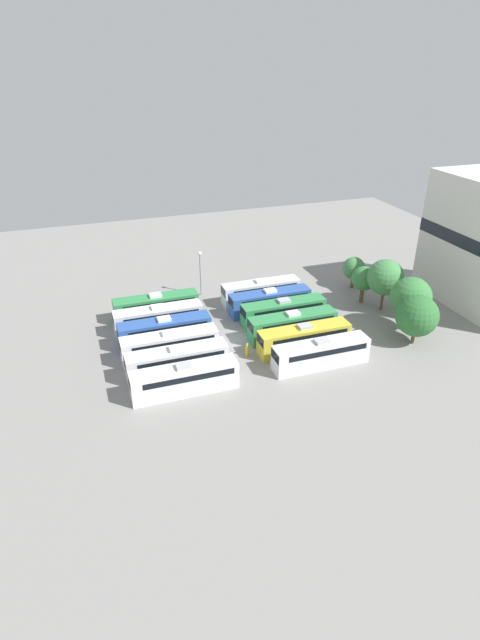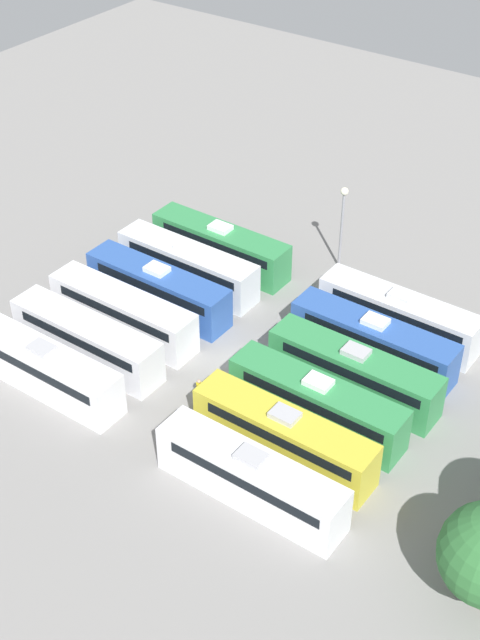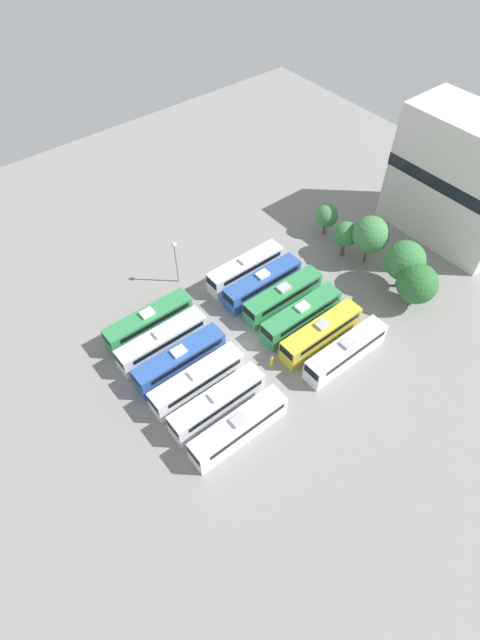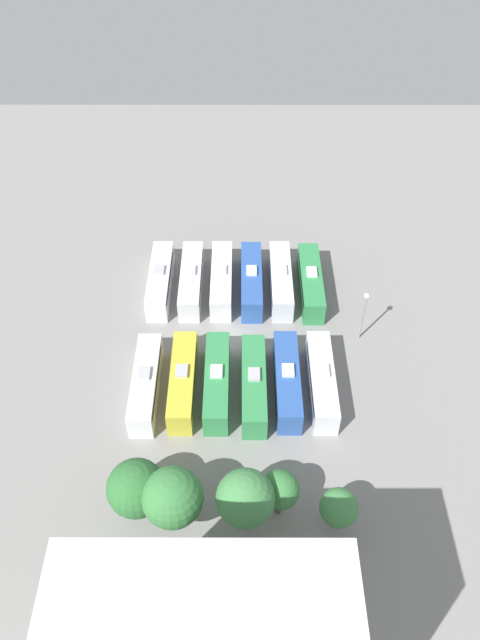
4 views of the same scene
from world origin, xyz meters
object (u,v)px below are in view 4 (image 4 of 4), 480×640
at_px(bus_0, 311,282).
at_px(bus_9, 217,381).
at_px(bus_3, 222,280).
at_px(tree_1, 280,490).
at_px(bus_2, 251,281).
at_px(tree_3, 173,498).
at_px(tree_2, 245,498).
at_px(tree_4, 136,488).
at_px(bus_7, 287,380).
at_px(bus_1, 281,280).
at_px(bus_10, 183,381).
at_px(bus_6, 322,381).
at_px(light_pole, 364,308).
at_px(bus_5, 160,280).
at_px(bus_4, 191,280).
at_px(worker_person, 196,337).
at_px(bus_11, 146,383).
at_px(bus_8, 254,384).
at_px(tree_0, 339,508).

height_order(bus_0, bus_9, same).
bearing_deg(bus_3, tree_1, 101.00).
height_order(bus_2, bus_3, same).
distance_m(bus_0, tree_3, 32.90).
distance_m(tree_2, tree_4, 9.40).
bearing_deg(bus_7, bus_0, -103.40).
height_order(bus_1, bus_7, same).
bearing_deg(tree_3, bus_10, -88.74).
xyz_separation_m(bus_6, light_pole, (-4.98, -7.54, 2.99)).
bearing_deg(bus_5, bus_4, 179.30).
bearing_deg(worker_person, bus_4, -83.65).
height_order(bus_5, bus_9, same).
relative_size(tree_1, tree_2, 0.74).
distance_m(bus_11, tree_1, 18.54).
bearing_deg(bus_6, tree_4, 38.03).
bearing_deg(bus_10, bus_1, -124.76).
bearing_deg(worker_person, light_pole, -177.78).
relative_size(bus_8, light_pole, 1.68).
xyz_separation_m(tree_1, tree_3, (8.91, 1.20, 0.89)).
xyz_separation_m(bus_8, bus_11, (11.00, -0.13, 0.00)).
relative_size(bus_0, tree_0, 2.31).
xyz_separation_m(bus_11, tree_3, (-4.06, 14.29, 2.90)).
distance_m(bus_7, bus_8, 3.47).
distance_m(tree_2, tree_3, 5.99).
distance_m(bus_7, bus_9, 7.19).
xyz_separation_m(bus_5, bus_11, (0.04, 15.72, 0.00)).
relative_size(bus_4, bus_9, 1.00).
bearing_deg(bus_4, bus_9, 102.74).
distance_m(bus_6, tree_0, 14.90).
bearing_deg(bus_5, light_pole, 161.14).
relative_size(bus_7, light_pole, 1.68).
bearing_deg(light_pole, bus_1, -42.76).
relative_size(bus_6, tree_0, 2.31).
distance_m(bus_6, bus_7, 3.52).
height_order(tree_0, tree_4, tree_4).
xyz_separation_m(bus_10, light_pole, (-19.18, -7.60, 2.99)).
height_order(bus_9, worker_person, bus_9).
bearing_deg(bus_5, bus_11, 89.84).
distance_m(bus_6, tree_4, 21.82).
height_order(bus_4, bus_10, same).
height_order(light_pole, tree_1, light_pole).
bearing_deg(worker_person, bus_10, 82.22).
distance_m(bus_6, tree_2, 17.13).
xyz_separation_m(bus_3, bus_5, (7.32, 0.02, 0.00)).
bearing_deg(bus_10, bus_3, -103.21).
height_order(bus_2, bus_7, same).
xyz_separation_m(bus_7, tree_2, (4.37, 14.90, 3.18)).
relative_size(bus_2, bus_10, 1.00).
distance_m(bus_5, worker_person, 9.74).
bearing_deg(bus_1, bus_10, 55.24).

